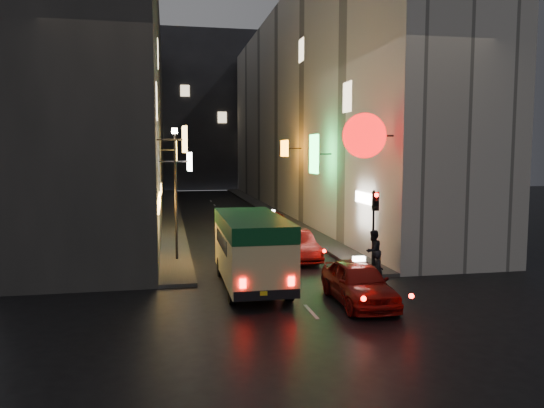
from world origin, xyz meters
TOP-DOWN VIEW (x-y plane):
  - ground at (0.00, 0.00)m, footprint 120.00×120.00m
  - building_left at (-8.00, 33.99)m, footprint 7.68×52.00m
  - building_right at (8.00, 33.99)m, footprint 8.27×52.00m
  - building_far at (0.00, 66.00)m, footprint 30.00×10.00m
  - sidewalk_left at (-4.25, 34.00)m, footprint 1.50×52.00m
  - sidewalk_right at (4.25, 34.00)m, footprint 1.50×52.00m
  - minibus at (-1.43, 7.51)m, footprint 2.31×6.54m
  - taxi_near at (1.88, 4.63)m, footprint 2.29×5.48m
  - taxi_second at (1.51, 12.32)m, footprint 2.36×5.31m
  - taxi_third at (1.71, 17.12)m, footprint 2.02×4.67m
  - taxi_far at (2.21, 21.92)m, footprint 2.31×4.74m
  - pedestrian_crossing at (3.13, 5.91)m, footprint 0.42×0.61m
  - pedestrian_sidewalk at (4.01, 8.59)m, footprint 0.90×0.82m
  - traffic_light at (4.00, 8.47)m, footprint 0.26×0.43m
  - lamp_post at (-4.20, 13.00)m, footprint 0.28×0.28m

SIDE VIEW (x-z plane):
  - ground at x=0.00m, z-range 0.00..0.00m
  - sidewalk_left at x=-4.25m, z-range 0.00..0.15m
  - sidewalk_right at x=4.25m, z-range 0.00..0.15m
  - taxi_far at x=2.21m, z-range -0.08..1.54m
  - taxi_third at x=1.71m, z-range -0.08..1.55m
  - taxi_second at x=1.51m, z-range -0.08..1.75m
  - taxi_near at x=1.88m, z-range -0.08..1.82m
  - pedestrian_crossing at x=3.13m, z-range 0.00..1.78m
  - pedestrian_sidewalk at x=4.01m, z-range 0.15..2.18m
  - minibus at x=-1.43m, z-range 0.37..3.18m
  - traffic_light at x=4.00m, z-range 0.94..4.44m
  - lamp_post at x=-4.20m, z-range 0.61..6.84m
  - building_left at x=-8.00m, z-range 0.00..18.00m
  - building_right at x=8.00m, z-range 0.00..18.00m
  - building_far at x=0.00m, z-range 0.00..22.00m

